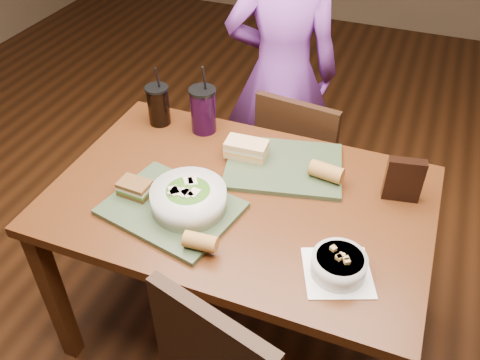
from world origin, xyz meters
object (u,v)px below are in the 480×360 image
salad_bowl (189,197)px  sandwich_near (135,188)px  chip_bag (404,180)px  sandwich_far (246,149)px  chair_far (297,163)px  cup_cola (158,105)px  dining_table (240,215)px  tray_near (171,208)px  cup_berry (203,110)px  baguette_near (200,242)px  tray_far (284,166)px  soup_bowl (339,265)px  baguette_far (326,172)px  diner (281,75)px

salad_bowl → sandwich_near: salad_bowl is taller
chip_bag → sandwich_far: bearing=168.4°
chair_far → sandwich_near: chair_far is taller
salad_bowl → cup_cola: cup_cola is taller
dining_table → sandwich_near: (-0.33, -0.14, 0.13)m
tray_near → salad_bowl: 0.08m
cup_berry → sandwich_far: bearing=-28.0°
cup_cola → baguette_near: bearing=-52.3°
tray_far → chip_bag: chip_bag is taller
dining_table → baguette_near: size_ratio=12.56×
tray_far → salad_bowl: 0.41m
sandwich_far → baguette_near: bearing=-85.7°
cup_berry → chip_bag: (0.80, -0.14, -0.01)m
tray_near → salad_bowl: size_ratio=1.68×
soup_bowl → tray_near: bearing=173.8°
chip_bag → sandwich_near: bearing=-168.9°
cup_cola → chair_far: bearing=29.1°
baguette_far → cup_cola: (-0.73, 0.13, 0.04)m
dining_table → baguette_near: bearing=-93.3°
diner → soup_bowl: (0.53, -1.11, 0.04)m
salad_bowl → chip_bag: (0.64, 0.32, 0.02)m
dining_table → chip_bag: 0.57m
sandwich_near → baguette_far: baguette_far is taller
dining_table → tray_far: bearing=65.0°
baguette_near → cup_cola: size_ratio=0.40×
chair_far → tray_near: size_ratio=2.02×
baguette_far → diner: bearing=118.7°
tray_far → sandwich_near: sandwich_near is taller
diner → tray_far: (0.23, -0.69, 0.01)m
tray_near → cup_berry: bearing=101.5°
soup_bowl → dining_table: bearing=151.1°
tray_near → baguette_near: 0.22m
tray_far → diner: bearing=108.3°
diner → baguette_near: size_ratio=14.44×
salad_bowl → soup_bowl: bearing=-9.1°
tray_far → chair_far: bearing=96.1°
chair_far → tray_far: bearing=-83.9°
tray_far → baguette_near: (-0.11, -0.49, 0.03)m
chair_far → salad_bowl: salad_bowl is taller
baguette_far → chip_bag: (0.26, 0.01, 0.03)m
chair_far → chip_bag: (0.46, -0.41, 0.36)m
tray_far → sandwich_far: (-0.15, 0.00, 0.04)m
chair_far → tray_near: 0.84m
soup_bowl → baguette_near: (-0.41, -0.07, 0.01)m
salad_bowl → baguette_near: (0.11, -0.15, -0.02)m
tray_far → sandwich_far: size_ratio=2.64×
baguette_far → tray_far: bearing=171.7°
dining_table → tray_far: size_ratio=3.10×
tray_near → sandwich_far: bearing=69.6°
tray_far → sandwich_far: sandwich_far is taller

